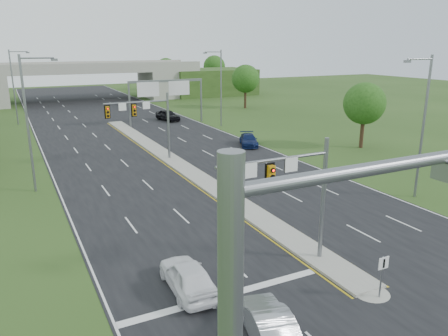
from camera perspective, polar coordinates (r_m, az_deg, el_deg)
name	(u,v)px	position (r m, az deg, el deg)	size (l,w,h in m)	color
ground	(319,259)	(25.85, 12.33, -11.50)	(240.00, 240.00, 0.00)	#294418
road	(143,141)	(55.90, -10.59, 3.49)	(24.00, 160.00, 0.02)	black
median	(176,163)	(44.77, -6.27, 0.71)	(2.00, 54.00, 0.16)	gray
median_nose	(371,292)	(23.25, 18.69, -15.04)	(2.00, 2.00, 0.16)	gray
lane_markings	(153,152)	(50.04, -9.29, 2.12)	(23.72, 160.00, 0.01)	gold
signal_mast_near	(290,186)	(22.69, 8.67, -2.28)	(6.62, 0.60, 7.00)	slate
signal_mast_far	(147,116)	(44.91, -10.04, 6.65)	(6.62, 0.60, 7.00)	slate
keep_right_sign	(382,270)	(22.27, 19.99, -12.45)	(0.60, 0.13, 2.20)	slate
sign_gantry	(165,90)	(66.45, -7.66, 10.11)	(11.58, 0.44, 6.67)	slate
overpass	(81,84)	(99.07, -18.18, 10.35)	(80.00, 14.00, 8.10)	gray
lightpole_l_mid	(29,118)	(38.05, -24.07, 6.00)	(2.85, 0.25, 11.00)	slate
lightpole_l_far	(15,84)	(72.84, -25.69, 9.90)	(2.85, 0.25, 11.00)	slate
lightpole_r_near	(422,121)	(36.54, 24.46, 5.60)	(2.85, 0.25, 11.00)	slate
lightpole_r_far	(220,85)	(64.36, -0.55, 10.84)	(2.85, 0.25, 11.00)	slate
tree_r_near	(364,104)	(53.06, 17.88, 8.01)	(4.80, 4.80, 7.60)	#382316
tree_r_mid	(246,79)	(83.54, 2.83, 11.56)	(5.20, 5.20, 8.12)	#382316
tree_back_c	(166,69)	(118.34, -7.57, 12.70)	(5.60, 5.60, 8.32)	#382316
tree_back_d	(214,67)	(123.63, -1.28, 13.11)	(6.00, 6.00, 8.85)	#382316
car_white	(188,276)	(22.04, -4.76, -13.88)	(1.86, 4.61, 1.57)	white
car_silver	(269,325)	(18.88, 5.87, -19.68)	(1.58, 4.54, 1.50)	#9A9BA1
car_far_b	(249,140)	(52.33, 3.24, 3.68)	(1.93, 4.74, 1.38)	#0A1641
car_far_c	(168,115)	(70.42, -7.36, 6.86)	(2.01, 4.99, 1.70)	black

